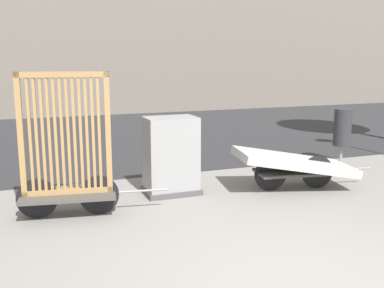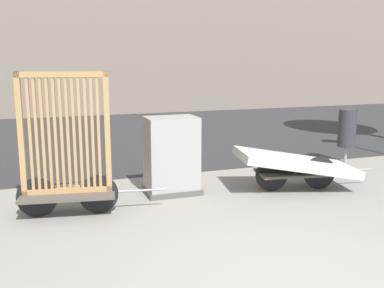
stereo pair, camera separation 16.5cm
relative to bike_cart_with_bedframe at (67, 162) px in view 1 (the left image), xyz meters
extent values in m
cube|color=#2D2D30|center=(1.72, 6.05, -0.72)|extent=(56.00, 9.00, 0.01)
cube|color=#4C4742|center=(-0.01, 0.00, -0.44)|extent=(1.28, 0.76, 0.04)
cylinder|color=black|center=(0.38, -0.06, -0.46)|extent=(0.52, 0.12, 0.52)
cylinder|color=black|center=(-0.39, 0.06, -0.46)|extent=(0.52, 0.12, 0.52)
cylinder|color=gray|center=(0.93, -0.15, -0.44)|extent=(0.70, 0.14, 0.03)
cube|color=#A87F4C|center=(-0.01, 0.00, -0.39)|extent=(1.14, 0.25, 0.07)
cube|color=#A87F4C|center=(-0.01, 0.00, 1.11)|extent=(1.14, 0.25, 0.07)
cube|color=#A87F4C|center=(-0.53, 0.09, 0.36)|extent=(0.08, 0.08, 1.57)
cube|color=#A87F4C|center=(0.52, -0.08, 0.36)|extent=(0.08, 0.08, 1.57)
cube|color=#A87F4C|center=(-0.42, 0.07, 0.36)|extent=(0.04, 0.05, 1.50)
cube|color=#A87F4C|center=(-0.35, 0.06, 0.36)|extent=(0.04, 0.05, 1.50)
cube|color=#A87F4C|center=(-0.27, 0.04, 0.36)|extent=(0.04, 0.05, 1.50)
cube|color=#A87F4C|center=(-0.20, 0.03, 0.36)|extent=(0.04, 0.05, 1.50)
cube|color=#A87F4C|center=(-0.12, 0.02, 0.36)|extent=(0.04, 0.05, 1.50)
cube|color=#A87F4C|center=(-0.04, 0.01, 0.36)|extent=(0.04, 0.05, 1.50)
cube|color=#A87F4C|center=(0.03, -0.01, 0.36)|extent=(0.04, 0.05, 1.50)
cube|color=#A87F4C|center=(0.11, -0.02, 0.36)|extent=(0.04, 0.05, 1.50)
cube|color=#A87F4C|center=(0.18, -0.03, 0.36)|extent=(0.04, 0.05, 1.50)
cube|color=#A87F4C|center=(0.26, -0.04, 0.36)|extent=(0.04, 0.05, 1.50)
cube|color=#A87F4C|center=(0.34, -0.05, 0.36)|extent=(0.04, 0.05, 1.50)
cube|color=#A87F4C|center=(0.41, -0.07, 0.36)|extent=(0.04, 0.05, 1.50)
cube|color=#4C4742|center=(3.44, 0.00, -0.44)|extent=(1.29, 0.79, 0.04)
cylinder|color=black|center=(3.83, -0.07, -0.46)|extent=(0.52, 0.13, 0.52)
cylinder|color=black|center=(3.06, 0.07, -0.46)|extent=(0.52, 0.13, 0.52)
cylinder|color=gray|center=(4.38, -0.17, -0.44)|extent=(0.69, 0.16, 0.03)
cube|color=#B2B7AD|center=(3.44, 0.00, -0.28)|extent=(1.97, 1.20, 0.43)
cube|color=#4C4C4C|center=(1.56, 0.48, -0.68)|extent=(0.82, 0.58, 0.08)
cube|color=gray|center=(1.56, 0.48, -0.13)|extent=(0.76, 0.52, 1.18)
cylinder|color=gray|center=(5.32, 1.20, -0.55)|extent=(0.06, 0.06, 0.35)
cylinder|color=#2D2D33|center=(5.32, 1.20, -0.01)|extent=(0.34, 0.34, 0.72)
camera|label=1|loc=(-0.51, -5.81, 1.31)|focal=42.00mm
camera|label=2|loc=(-0.36, -5.87, 1.31)|focal=42.00mm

